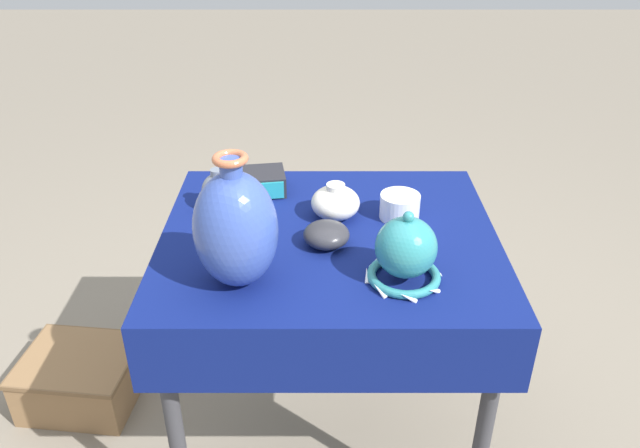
{
  "coord_description": "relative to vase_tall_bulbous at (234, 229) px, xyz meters",
  "views": [
    {
      "loc": [
        -0.02,
        -1.46,
        1.65
      ],
      "look_at": [
        -0.02,
        -0.17,
        0.91
      ],
      "focal_mm": 35.0,
      "sensor_mm": 36.0,
      "label": 1
    }
  ],
  "objects": [
    {
      "name": "ground_plane",
      "position": [
        0.22,
        0.22,
        -0.92
      ],
      "size": [
        14.0,
        14.0,
        0.0
      ],
      "primitive_type": "plane",
      "color": "gray"
    },
    {
      "name": "vase_tall_bulbous",
      "position": [
        0.0,
        0.0,
        0.0
      ],
      "size": [
        0.2,
        0.2,
        0.33
      ],
      "color": "#3851A8",
      "rests_on": "display_table"
    },
    {
      "name": "mosaic_tile_box",
      "position": [
        0.02,
        0.48,
        -0.12
      ],
      "size": [
        0.16,
        0.15,
        0.06
      ],
      "rotation": [
        0.0,
        0.0,
        0.15
      ],
      "color": "#232328",
      "rests_on": "display_table"
    },
    {
      "name": "display_table",
      "position": [
        0.22,
        0.21,
        -0.24
      ],
      "size": [
        0.91,
        0.8,
        0.78
      ],
      "color": "#38383D",
      "rests_on": "ground_plane"
    },
    {
      "name": "jar_round_ivory",
      "position": [
        0.24,
        0.32,
        -0.1
      ],
      "size": [
        0.14,
        0.14,
        0.1
      ],
      "color": "white",
      "rests_on": "display_table"
    },
    {
      "name": "jar_round_slate",
      "position": [
        -0.1,
        0.37,
        -0.09
      ],
      "size": [
        0.1,
        0.1,
        0.12
      ],
      "color": "slate",
      "rests_on": "display_table"
    },
    {
      "name": "vase_dome_bell",
      "position": [
        0.4,
        0.01,
        -0.07
      ],
      "size": [
        0.19,
        0.19,
        0.19
      ],
      "color": "teal",
      "rests_on": "display_table"
    },
    {
      "name": "pot_squat_porcelain",
      "position": [
        0.42,
        0.31,
        -0.11
      ],
      "size": [
        0.11,
        0.11,
        0.07
      ],
      "primitive_type": "cylinder",
      "color": "white",
      "rests_on": "display_table"
    },
    {
      "name": "wooden_crate",
      "position": [
        -0.64,
        0.38,
        -0.82
      ],
      "size": [
        0.41,
        0.36,
        0.19
      ],
      "rotation": [
        0.0,
        0.0,
        -0.11
      ],
      "color": "olive",
      "rests_on": "ground_plane"
    },
    {
      "name": "bowl_shallow_charcoal",
      "position": [
        0.21,
        0.17,
        -0.12
      ],
      "size": [
        0.12,
        0.12,
        0.06
      ],
      "primitive_type": "ellipsoid",
      "color": "#2D2D33",
      "rests_on": "display_table"
    }
  ]
}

